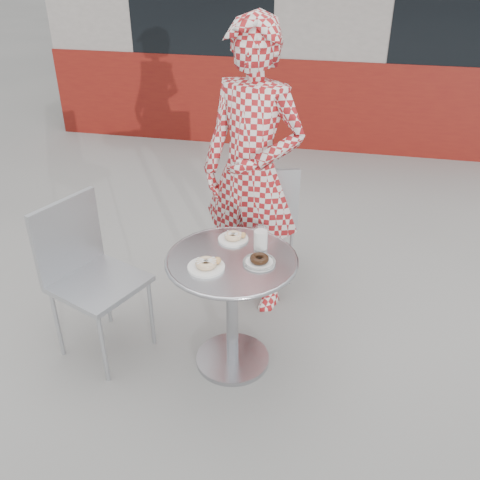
% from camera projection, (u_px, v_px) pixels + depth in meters
% --- Properties ---
extents(ground, '(60.00, 60.00, 0.00)m').
position_uv_depth(ground, '(241.00, 359.00, 3.18)').
color(ground, '#9A9893').
rests_on(ground, ground).
extents(bistro_table, '(0.71, 0.71, 0.72)m').
position_uv_depth(bistro_table, '(232.00, 286.00, 2.90)').
color(bistro_table, silver).
rests_on(bistro_table, ground).
extents(chair_far, '(0.52, 0.53, 0.90)m').
position_uv_depth(chair_far, '(262.00, 239.00, 3.86)').
color(chair_far, '#B0B3B8').
rests_on(chair_far, ground).
extents(chair_left, '(0.59, 0.59, 0.94)m').
position_uv_depth(chair_left, '(102.00, 309.00, 3.13)').
color(chair_left, '#B0B3B8').
rests_on(chair_left, ground).
extents(seated_person, '(0.78, 0.63, 1.85)m').
position_uv_depth(seated_person, '(252.00, 173.00, 3.27)').
color(seated_person, maroon).
rests_on(seated_person, ground).
extents(plate_far, '(0.17, 0.17, 0.05)m').
position_uv_depth(plate_far, '(234.00, 237.00, 2.97)').
color(plate_far, white).
rests_on(plate_far, bistro_table).
extents(plate_near, '(0.19, 0.19, 0.05)m').
position_uv_depth(plate_near, '(207.00, 265.00, 2.73)').
color(plate_near, white).
rests_on(plate_near, bistro_table).
extents(plate_checker, '(0.17, 0.17, 0.04)m').
position_uv_depth(plate_checker, '(259.00, 261.00, 2.77)').
color(plate_checker, white).
rests_on(plate_checker, bistro_table).
extents(milk_cup, '(0.08, 0.08, 0.13)m').
position_uv_depth(milk_cup, '(261.00, 239.00, 2.88)').
color(milk_cup, white).
rests_on(milk_cup, bistro_table).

